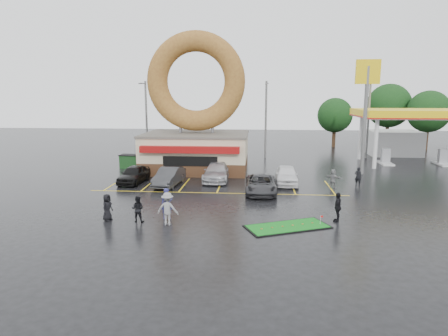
# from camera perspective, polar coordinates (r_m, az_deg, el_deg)

# --- Properties ---
(ground) EXTENTS (120.00, 120.00, 0.00)m
(ground) POSITION_cam_1_polar(r_m,az_deg,el_deg) (27.47, -1.75, -5.31)
(ground) COLOR black
(ground) RESTS_ON ground
(donut_shop) EXTENTS (10.20, 8.70, 13.50)m
(donut_shop) POSITION_cam_1_polar(r_m,az_deg,el_deg) (39.80, -3.97, 6.12)
(donut_shop) COLOR #472B19
(donut_shop) RESTS_ON ground
(gas_station) EXTENTS (12.30, 13.65, 5.90)m
(gas_station) POSITION_cam_1_polar(r_m,az_deg,el_deg) (50.29, 24.60, 5.24)
(gas_station) COLOR silver
(gas_station) RESTS_ON ground
(shell_sign) EXTENTS (2.20, 0.36, 10.60)m
(shell_sign) POSITION_cam_1_polar(r_m,az_deg,el_deg) (39.53, 19.68, 9.74)
(shell_sign) COLOR slate
(shell_sign) RESTS_ON ground
(streetlight_left) EXTENTS (0.40, 2.21, 9.00)m
(streetlight_left) POSITION_cam_1_polar(r_m,az_deg,el_deg) (48.05, -11.05, 7.08)
(streetlight_left) COLOR slate
(streetlight_left) RESTS_ON ground
(streetlight_mid) EXTENTS (0.40, 2.21, 9.00)m
(streetlight_mid) POSITION_cam_1_polar(r_m,az_deg,el_deg) (47.26, 6.00, 7.16)
(streetlight_mid) COLOR slate
(streetlight_mid) RESTS_ON ground
(streetlight_right) EXTENTS (0.40, 2.21, 9.00)m
(streetlight_right) POSITION_cam_1_polar(r_m,az_deg,el_deg) (49.96, 19.97, 6.77)
(streetlight_right) COLOR slate
(streetlight_right) RESTS_ON ground
(tree_far_a) EXTENTS (5.60, 5.60, 8.00)m
(tree_far_a) POSITION_cam_1_polar(r_m,az_deg,el_deg) (60.80, 27.21, 7.18)
(tree_far_a) COLOR #332114
(tree_far_a) RESTS_ON ground
(tree_far_c) EXTENTS (6.30, 6.30, 9.00)m
(tree_far_c) POSITION_cam_1_polar(r_m,az_deg,el_deg) (63.19, 22.50, 8.21)
(tree_far_c) COLOR #332114
(tree_far_c) RESTS_ON ground
(tree_far_d) EXTENTS (4.90, 4.90, 7.00)m
(tree_far_d) POSITION_cam_1_polar(r_m,az_deg,el_deg) (59.35, 15.56, 7.26)
(tree_far_d) COLOR #332114
(tree_far_d) RESTS_ON ground
(car_black) EXTENTS (2.10, 4.52, 1.50)m
(car_black) POSITION_cam_1_polar(r_m,az_deg,el_deg) (34.93, -12.74, -0.88)
(car_black) COLOR black
(car_black) RESTS_ON ground
(car_dgrey) EXTENTS (2.08, 4.73, 1.51)m
(car_dgrey) POSITION_cam_1_polar(r_m,az_deg,el_deg) (33.38, -7.85, -1.23)
(car_dgrey) COLOR #2E2F31
(car_dgrey) RESTS_ON ground
(car_silver) EXTENTS (2.17, 5.26, 1.52)m
(car_silver) POSITION_cam_1_polar(r_m,az_deg,el_deg) (35.08, -1.04, -0.55)
(car_silver) COLOR #AFAFB4
(car_silver) RESTS_ON ground
(car_grey) EXTENTS (2.36, 5.02, 1.39)m
(car_grey) POSITION_cam_1_polar(r_m,az_deg,el_deg) (30.66, 5.29, -2.34)
(car_grey) COLOR #323234
(car_grey) RESTS_ON ground
(car_white) EXTENTS (1.93, 4.62, 1.56)m
(car_white) POSITION_cam_1_polar(r_m,az_deg,el_deg) (33.96, 8.93, -1.01)
(car_white) COLOR white
(car_white) RESTS_ON ground
(person_blue) EXTENTS (0.80, 0.65, 1.88)m
(person_blue) POSITION_cam_1_polar(r_m,az_deg,el_deg) (24.55, -8.15, -5.06)
(person_blue) COLOR navy
(person_blue) RESTS_ON ground
(person_blackjkt) EXTENTS (0.80, 0.64, 1.57)m
(person_blackjkt) POSITION_cam_1_polar(r_m,az_deg,el_deg) (24.30, -12.23, -5.73)
(person_blackjkt) COLOR black
(person_blackjkt) RESTS_ON ground
(person_hoodie) EXTENTS (1.31, 0.83, 1.93)m
(person_hoodie) POSITION_cam_1_polar(r_m,az_deg,el_deg) (23.39, -8.06, -5.78)
(person_hoodie) COLOR gray
(person_hoodie) RESTS_ON ground
(person_bystander) EXTENTS (0.69, 0.89, 1.62)m
(person_bystander) POSITION_cam_1_polar(r_m,az_deg,el_deg) (25.00, -16.34, -5.41)
(person_bystander) COLOR black
(person_bystander) RESTS_ON ground
(person_cameraman) EXTENTS (0.76, 1.13, 1.78)m
(person_cameraman) POSITION_cam_1_polar(r_m,az_deg,el_deg) (24.71, 15.94, -5.39)
(person_cameraman) COLOR black
(person_cameraman) RESTS_ON ground
(person_walker_near) EXTENTS (1.43, 1.27, 1.57)m
(person_walker_near) POSITION_cam_1_polar(r_m,az_deg,el_deg) (33.41, 15.33, -1.45)
(person_walker_near) COLOR gray
(person_walker_near) RESTS_ON ground
(person_walker_far) EXTENTS (0.68, 0.60, 1.57)m
(person_walker_far) POSITION_cam_1_polar(r_m,az_deg,el_deg) (34.78, 18.61, -1.16)
(person_walker_far) COLOR black
(person_walker_far) RESTS_ON ground
(dumpster) EXTENTS (1.89, 1.34, 1.30)m
(dumpster) POSITION_cam_1_polar(r_m,az_deg,el_deg) (42.21, -13.32, 0.90)
(dumpster) COLOR #19411B
(dumpster) RESTS_ON ground
(putting_green) EXTENTS (5.18, 3.80, 0.59)m
(putting_green) POSITION_cam_1_polar(r_m,az_deg,el_deg) (23.29, 9.06, -8.27)
(putting_green) COLOR black
(putting_green) RESTS_ON ground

